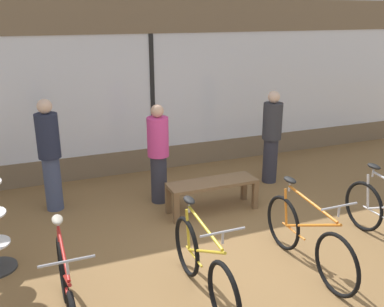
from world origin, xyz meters
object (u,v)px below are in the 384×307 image
(display_bench, at_px, (212,187))
(bicycle_far_left, at_px, (68,294))
(bicycle_left, at_px, (203,266))
(customer_by_window, at_px, (272,135))
(bicycle_right, at_px, (307,238))
(customer_mid_floor, at_px, (158,152))
(customer_near_rack, at_px, (50,153))

(display_bench, bearing_deg, bicycle_far_left, -141.84)
(bicycle_left, bearing_deg, display_bench, 63.00)
(bicycle_far_left, height_order, customer_by_window, customer_by_window)
(display_bench, bearing_deg, bicycle_left, -117.00)
(bicycle_right, relative_size, customer_mid_floor, 1.09)
(bicycle_left, height_order, display_bench, bicycle_left)
(customer_near_rack, height_order, customer_mid_floor, customer_near_rack)
(bicycle_far_left, bearing_deg, display_bench, 38.16)
(customer_near_rack, bearing_deg, customer_by_window, -3.93)
(bicycle_far_left, height_order, bicycle_left, bicycle_far_left)
(bicycle_far_left, distance_m, bicycle_left, 1.40)
(bicycle_far_left, height_order, customer_near_rack, customer_near_rack)
(bicycle_right, xyz_separation_m, display_bench, (-0.40, 1.85, 0.00))
(customer_by_window, xyz_separation_m, customer_mid_floor, (-2.14, -0.08, -0.03))
(customer_by_window, bearing_deg, display_bench, -153.96)
(customer_by_window, bearing_deg, bicycle_far_left, -146.10)
(display_bench, height_order, customer_near_rack, customer_near_rack)
(customer_mid_floor, bearing_deg, customer_near_rack, 168.06)
(bicycle_far_left, xyz_separation_m, bicycle_right, (2.78, 0.02, 0.01))
(bicycle_far_left, xyz_separation_m, customer_near_rack, (0.10, 2.85, 0.54))
(bicycle_left, xyz_separation_m, customer_near_rack, (-1.30, 2.89, 0.54))
(bicycle_left, relative_size, display_bench, 1.22)
(bicycle_far_left, relative_size, display_bench, 1.24)
(display_bench, relative_size, customer_near_rack, 0.79)
(bicycle_far_left, distance_m, customer_by_window, 4.67)
(bicycle_far_left, xyz_separation_m, bicycle_left, (1.40, -0.04, -0.00))
(display_bench, bearing_deg, bicycle_right, -77.74)
(bicycle_far_left, distance_m, display_bench, 3.02)
(bicycle_right, height_order, customer_by_window, customer_by_window)
(bicycle_right, height_order, customer_mid_floor, customer_mid_floor)
(customer_near_rack, bearing_deg, bicycle_far_left, -92.00)
(bicycle_far_left, height_order, bicycle_right, bicycle_right)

